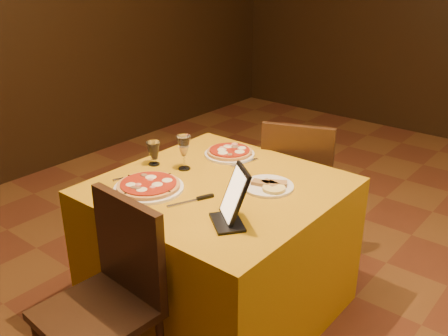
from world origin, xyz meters
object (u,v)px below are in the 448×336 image
Objects in this scene: main_table at (219,249)px; wine_glass at (184,152)px; water_glass at (154,153)px; tablet at (235,194)px; chair_main_far at (300,185)px; pizza_near at (149,187)px; chair_main_near at (96,313)px; pizza_far at (230,153)px.

wine_glass reaches higher than main_table.
tablet is (0.71, -0.20, 0.06)m from water_glass.
chair_main_far is 2.67× the size of pizza_near.
main_table is 1.21× the size of chair_main_near.
chair_main_near is 4.79× the size of wine_glass.
wine_glass is 0.18m from water_glass.
water_glass is at bearing -122.56° from pizza_far.
pizza_far is at bearing 45.29° from chair_main_far.
wine_glass is at bearing 111.64° from chair_main_near.
main_table is 1.21× the size of chair_main_far.
chair_main_near is 2.67× the size of pizza_near.
wine_glass is at bearing 19.69° from water_glass.
tablet is at bearing 67.35° from chair_main_near.
chair_main_near reaches higher than water_glass.
pizza_near is at bearing -82.58° from wine_glass.
chair_main_near is 0.94m from water_glass.
pizza_near is 1.40× the size of tablet.
tablet reaches higher than chair_main_far.
chair_main_near is at bearing -79.46° from tablet.
pizza_far is at bearing 87.47° from pizza_near.
water_glass is (-0.21, 0.23, 0.05)m from pizza_near.
tablet is at bearing -25.42° from wine_glass.
pizza_near is at bearing -48.22° from water_glass.
pizza_far is at bearing 103.82° from chair_main_near.
water_glass is 0.53× the size of tablet.
tablet reaches higher than main_table.
water_glass reaches higher than pizza_near.
chair_main_near is 0.94m from wine_glass.
wine_glass reaches higher than pizza_near.
pizza_far is 2.19× the size of water_glass.
main_table is at bearing -59.09° from pizza_far.
chair_main_near is at bearing -60.19° from water_glass.
pizza_near is 2.62× the size of water_glass.
wine_glass reaches higher than water_glass.
chair_main_far is at bearing 62.34° from water_glass.
wine_glass reaches higher than chair_main_near.
main_table is 5.79× the size of wine_glass.
water_glass is at bearing -158.72° from tablet.
main_table is 0.79m from chair_main_near.
chair_main_far is 0.90m from wine_glass.
water_glass is 0.74m from tablet.
chair_main_near is (0.00, -0.78, 0.08)m from main_table.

